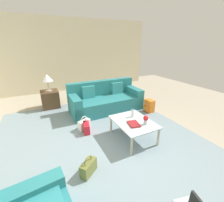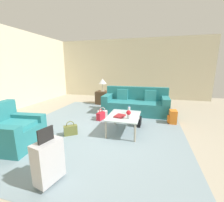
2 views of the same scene
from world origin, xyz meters
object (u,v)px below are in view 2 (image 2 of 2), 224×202
at_px(handbag_black, 139,121).
at_px(handbag_olive, 71,130).
at_px(backpack_orange, 172,117).
at_px(couch, 135,104).
at_px(suitcase_silver, 48,161).
at_px(water_bottle, 129,110).
at_px(flower_vase, 129,114).
at_px(side_table, 103,97).
at_px(handbag_white, 103,114).
at_px(coffee_table_book, 120,116).
at_px(armchair, 10,133).
at_px(coffee_table, 124,117).
at_px(table_lamp, 103,82).
at_px(handbag_red, 101,116).

distance_m(handbag_black, handbag_olive, 1.88).
relative_size(handbag_black, backpack_orange, 0.89).
distance_m(couch, suitcase_silver, 3.88).
distance_m(water_bottle, flower_vase, 0.42).
bearing_deg(backpack_orange, flower_vase, 136.94).
bearing_deg(flower_vase, side_table, 28.65).
bearing_deg(suitcase_silver, handbag_olive, 19.73).
height_order(side_table, handbag_olive, side_table).
distance_m(couch, handbag_white, 1.33).
bearing_deg(flower_vase, handbag_white, 42.21).
bearing_deg(coffee_table_book, couch, 5.97).
bearing_deg(handbag_black, side_table, 38.90).
bearing_deg(water_bottle, coffee_table_book, 150.64).
xyz_separation_m(armchair, handbag_white, (2.22, -1.29, -0.17)).
xyz_separation_m(coffee_table, coffee_table_book, (-0.12, 0.08, 0.07)).
relative_size(armchair, handbag_black, 2.91).
xyz_separation_m(coffee_table_book, table_lamp, (2.92, 1.42, 0.55)).
xyz_separation_m(couch, handbag_red, (-1.07, 0.98, -0.18)).
height_order(couch, handbag_black, couch).
xyz_separation_m(handbag_red, handbag_white, (0.18, 0.00, 0.00)).
xyz_separation_m(coffee_table, water_bottle, (0.20, -0.10, 0.15)).
xyz_separation_m(coffee_table, handbag_white, (0.92, 0.88, -0.27)).
height_order(flower_vase, handbag_black, flower_vase).
distance_m(table_lamp, suitcase_silver, 4.91).
height_order(flower_vase, handbag_white, flower_vase).
bearing_deg(coffee_table, couch, -3.18).
height_order(coffee_table, side_table, side_table).
bearing_deg(water_bottle, armchair, 123.54).
distance_m(coffee_table, water_bottle, 0.27).
distance_m(couch, water_bottle, 1.62).
relative_size(couch, handbag_red, 6.36).
bearing_deg(flower_vase, coffee_table_book, 66.50).
bearing_deg(handbag_red, water_bottle, -118.63).
relative_size(side_table, suitcase_silver, 0.68).
height_order(side_table, handbag_red, side_table).
xyz_separation_m(coffee_table_book, handbag_white, (1.04, 0.80, -0.34)).
bearing_deg(handbag_olive, backpack_orange, -59.15).
bearing_deg(side_table, handbag_red, -163.25).
bearing_deg(backpack_orange, side_table, 57.16).
distance_m(armchair, water_bottle, 2.74).
bearing_deg(handbag_olive, suitcase_silver, -160.27).
height_order(coffee_table_book, handbag_olive, coffee_table_book).
distance_m(suitcase_silver, backpack_orange, 3.60).
distance_m(coffee_table_book, handbag_white, 1.35).
height_order(coffee_table_book, side_table, side_table).
bearing_deg(table_lamp, couch, -121.99).
height_order(suitcase_silver, handbag_olive, suitcase_silver).
relative_size(armchair, flower_vase, 5.08).
bearing_deg(handbag_red, flower_vase, -132.86).
distance_m(water_bottle, backpack_orange, 1.48).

